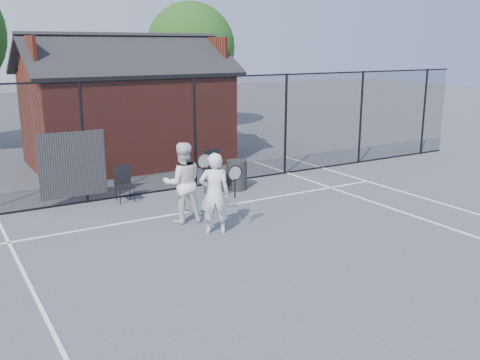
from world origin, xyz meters
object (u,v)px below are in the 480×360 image
player_front (215,193)px  player_back (183,183)px  clubhouse (127,114)px  chair_left (125,184)px  waste_bin (237,175)px  chair_right (217,172)px

player_front → player_back: 1.03m
clubhouse → player_back: size_ratio=3.66×
player_front → chair_left: player_front is taller
player_back → clubhouse: bearing=80.7°
waste_bin → chair_right: bearing=-173.5°
player_front → chair_left: 3.32m
clubhouse → chair_right: clubhouse is taller
chair_right → waste_bin: (0.64, 0.07, -0.16)m
player_front → clubhouse: bearing=83.8°
clubhouse → player_back: 6.71m
clubhouse → chair_left: (-1.66, -4.40, -1.16)m
player_front → waste_bin: 3.52m
player_front → player_back: size_ratio=0.96×
clubhouse → waste_bin: (1.32, -4.83, -1.21)m
player_back → waste_bin: (2.40, 1.76, -0.49)m
player_front → chair_right: player_front is taller
player_back → chair_right: (1.76, 1.68, -0.33)m
chair_left → chair_right: bearing=-9.3°
player_front → chair_right: 3.09m
player_front → chair_right: size_ratio=1.51×
player_front → waste_bin: (2.14, 2.75, -0.45)m
player_back → chair_left: player_back is taller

